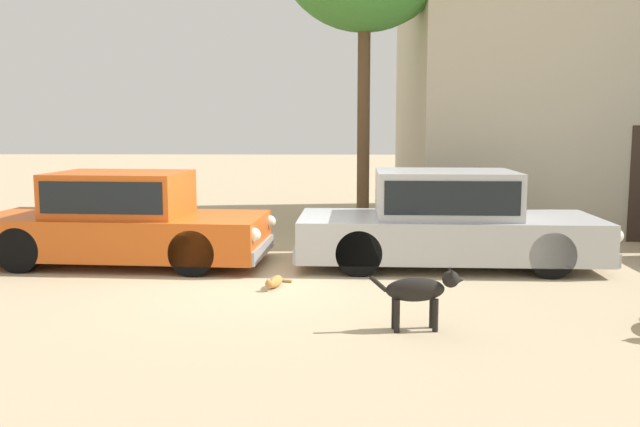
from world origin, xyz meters
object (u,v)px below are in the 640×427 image
parked_sedan_second (446,219)px  stray_dog_spotted (421,291)px  stray_cat (275,282)px  parked_sedan_nearest (123,219)px

parked_sedan_second → stray_dog_spotted: bearing=-101.6°
parked_sedan_second → stray_dog_spotted: parked_sedan_second is taller
parked_sedan_second → stray_dog_spotted: 3.40m
stray_cat → parked_sedan_second: bearing=135.8°
parked_sedan_nearest → stray_cat: (2.44, -1.50, -0.61)m
parked_sedan_nearest → parked_sedan_second: bearing=4.0°
parked_sedan_nearest → stray_dog_spotted: 5.28m
stray_dog_spotted → parked_sedan_nearest: bearing=135.1°
parked_sedan_second → stray_cat: size_ratio=7.41×
parked_sedan_nearest → stray_dog_spotted: bearing=-34.7°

